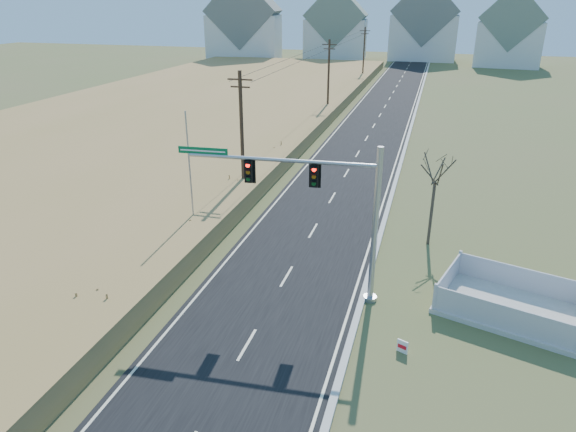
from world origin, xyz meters
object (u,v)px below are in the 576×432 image
object	(u,v)px
fence_enclosure	(510,307)
flagpole	(191,188)
open_sign	(402,347)
bare_tree	(437,168)
traffic_signal_mast	(334,208)

from	to	relation	value
fence_enclosure	flagpole	size ratio (longest dim) A/B	0.94
fence_enclosure	open_sign	world-z (taller)	fence_enclosure
fence_enclosure	open_sign	size ratio (longest dim) A/B	12.32
open_sign	bare_tree	xyz separation A→B (m)	(0.68, 10.83, 4.43)
open_sign	bare_tree	bearing A→B (deg)	108.65
traffic_signal_mast	flagpole	xyz separation A→B (m)	(-9.61, 4.72, -1.61)
open_sign	bare_tree	world-z (taller)	bare_tree
fence_enclosure	bare_tree	distance (m)	8.71
open_sign	flagpole	size ratio (longest dim) A/B	0.08
fence_enclosure	traffic_signal_mast	bearing A→B (deg)	-157.00
flagpole	bare_tree	distance (m)	14.33
open_sign	bare_tree	size ratio (longest dim) A/B	0.10
flagpole	fence_enclosure	bearing A→B (deg)	-12.06
traffic_signal_mast	open_sign	xyz separation A→B (m)	(3.71, -3.55, -4.35)
fence_enclosure	flagpole	bearing A→B (deg)	-175.25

